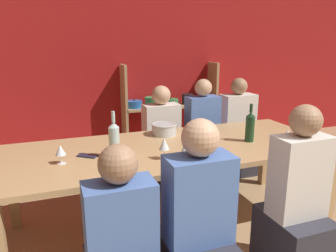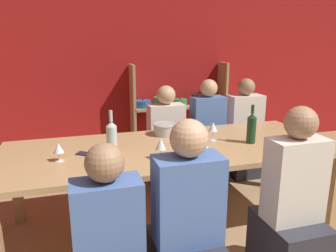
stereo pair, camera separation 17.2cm
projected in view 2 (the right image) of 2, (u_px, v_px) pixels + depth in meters
wall_back_red at (129, 58)px, 4.57m from camera, size 8.80×0.06×2.70m
shelf_unit at (179, 119)px, 4.80m from camera, size 1.39×0.30×1.27m
dining_table at (171, 154)px, 2.73m from camera, size 2.73×1.07×0.73m
mixing_bowl at (166, 129)px, 3.04m from camera, size 0.23×0.23×0.11m
wine_bottle_green at (251, 128)px, 2.77m from camera, size 0.08×0.08×0.33m
wine_bottle_dark at (112, 138)px, 2.45m from camera, size 0.08×0.08×0.35m
wine_glass_empty_a at (289, 137)px, 2.57m from camera, size 0.07×0.07×0.16m
wine_glass_white_a at (205, 147)px, 2.34m from camera, size 0.06×0.06×0.16m
wine_glass_white_b at (180, 149)px, 2.24m from camera, size 0.06×0.06×0.19m
wine_glass_red_a at (161, 144)px, 2.40m from camera, size 0.08×0.08×0.16m
wine_glass_red_b at (59, 149)px, 2.36m from camera, size 0.07×0.07×0.14m
wine_glass_white_c at (213, 127)px, 2.84m from camera, size 0.08×0.08×0.16m
cell_phone at (86, 154)px, 2.51m from camera, size 0.16×0.15×0.01m
person_far_a at (166, 149)px, 3.66m from camera, size 0.39×0.49×1.12m
person_near_b at (291, 221)px, 2.11m from camera, size 0.36×0.45×1.21m
person_far_b at (207, 145)px, 3.72m from camera, size 0.36×0.46×1.18m
person_near_c at (187, 241)px, 1.93m from camera, size 0.39×0.48×1.18m
person_far_c at (243, 140)px, 3.96m from camera, size 0.41×0.51×1.16m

